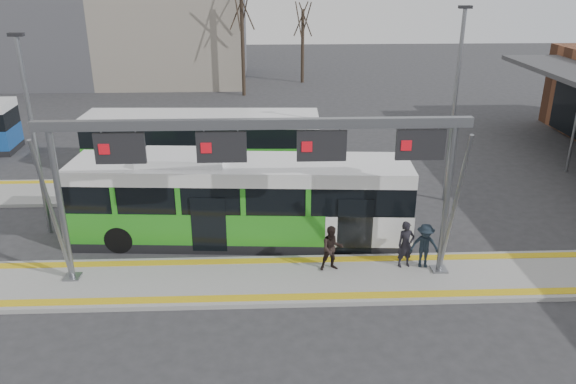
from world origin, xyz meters
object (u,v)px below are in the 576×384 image
(hero_bus, at_px, (240,201))
(passenger_a, at_px, (406,244))
(gantry, at_px, (260,153))
(passenger_c, at_px, (425,246))
(passenger_b, at_px, (332,248))

(hero_bus, bearing_deg, passenger_a, -20.93)
(gantry, xyz_separation_m, passenger_c, (5.37, 0.32, -3.38))
(hero_bus, height_order, passenger_c, hero_bus)
(hero_bus, relative_size, passenger_c, 7.98)
(passenger_c, bearing_deg, passenger_a, -177.81)
(passenger_b, bearing_deg, hero_bus, 131.04)
(passenger_a, xyz_separation_m, passenger_b, (-2.47, -0.13, -0.03))
(passenger_b, bearing_deg, passenger_c, -6.49)
(gantry, bearing_deg, passenger_c, 3.40)
(hero_bus, relative_size, passenger_b, 7.94)
(passenger_b, bearing_deg, gantry, 178.22)
(gantry, relative_size, passenger_a, 8.10)
(passenger_c, bearing_deg, gantry, -169.36)
(gantry, xyz_separation_m, hero_bus, (-0.80, 2.93, -2.77))
(hero_bus, bearing_deg, gantry, -71.00)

